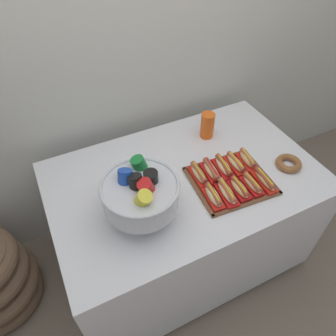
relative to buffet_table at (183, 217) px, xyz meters
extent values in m
plane|color=#7A6B5B|center=(0.00, 0.00, -0.42)|extent=(10.00, 10.00, 0.00)
cube|color=beige|center=(0.00, 0.61, 0.88)|extent=(6.00, 0.10, 2.60)
cube|color=silver|center=(0.00, 0.00, 0.00)|extent=(1.47, 0.93, 0.75)
cylinder|color=black|center=(0.62, -0.35, -0.40)|extent=(0.05, 0.05, 0.04)
cylinder|color=black|center=(-0.62, 0.35, -0.40)|extent=(0.05, 0.05, 0.04)
cylinder|color=black|center=(0.62, 0.35, -0.40)|extent=(0.05, 0.05, 0.04)
cube|color=brown|center=(0.20, -0.14, 0.38)|extent=(0.43, 0.39, 0.01)
cube|color=brown|center=(0.18, -0.32, 0.39)|extent=(0.41, 0.05, 0.01)
cube|color=brown|center=(0.21, 0.03, 0.39)|extent=(0.41, 0.05, 0.01)
cube|color=brown|center=(0.00, -0.13, 0.39)|extent=(0.04, 0.36, 0.01)
cube|color=brown|center=(0.39, -0.16, 0.39)|extent=(0.04, 0.36, 0.01)
cube|color=red|center=(0.04, -0.22, 0.39)|extent=(0.08, 0.16, 0.02)
ellipsoid|color=beige|center=(0.04, -0.22, 0.42)|extent=(0.06, 0.15, 0.04)
cylinder|color=#9E4C38|center=(0.04, -0.22, 0.43)|extent=(0.04, 0.14, 0.03)
cylinder|color=yellow|center=(0.04, -0.22, 0.44)|extent=(0.02, 0.12, 0.01)
cube|color=red|center=(0.11, -0.22, 0.39)|extent=(0.09, 0.19, 0.02)
ellipsoid|color=beige|center=(0.11, -0.22, 0.42)|extent=(0.07, 0.17, 0.04)
cylinder|color=#A8563D|center=(0.11, -0.22, 0.43)|extent=(0.05, 0.16, 0.03)
cylinder|color=yellow|center=(0.11, -0.22, 0.44)|extent=(0.02, 0.13, 0.01)
cube|color=#B21414|center=(0.19, -0.23, 0.39)|extent=(0.08, 0.16, 0.02)
ellipsoid|color=tan|center=(0.19, -0.23, 0.41)|extent=(0.06, 0.14, 0.04)
cylinder|color=brown|center=(0.19, -0.23, 0.43)|extent=(0.03, 0.14, 0.03)
cylinder|color=yellow|center=(0.19, -0.23, 0.44)|extent=(0.01, 0.12, 0.01)
cube|color=red|center=(0.26, -0.23, 0.39)|extent=(0.06, 0.15, 0.02)
ellipsoid|color=#E0BC7F|center=(0.26, -0.23, 0.41)|extent=(0.05, 0.14, 0.04)
cylinder|color=#9E4C38|center=(0.26, -0.23, 0.42)|extent=(0.04, 0.13, 0.03)
cylinder|color=yellow|center=(0.26, -0.23, 0.44)|extent=(0.01, 0.11, 0.01)
cube|color=red|center=(0.34, -0.24, 0.39)|extent=(0.07, 0.18, 0.02)
ellipsoid|color=tan|center=(0.34, -0.24, 0.41)|extent=(0.06, 0.17, 0.04)
cylinder|color=brown|center=(0.34, -0.24, 0.43)|extent=(0.04, 0.15, 0.03)
cylinder|color=yellow|center=(0.34, -0.24, 0.44)|extent=(0.02, 0.13, 0.01)
cube|color=red|center=(0.05, -0.05, 0.39)|extent=(0.07, 0.17, 0.02)
ellipsoid|color=#E0BC7F|center=(0.05, -0.05, 0.42)|extent=(0.06, 0.15, 0.04)
cylinder|color=#9E4C38|center=(0.05, -0.05, 0.43)|extent=(0.04, 0.15, 0.03)
cylinder|color=yellow|center=(0.05, -0.05, 0.44)|extent=(0.02, 0.13, 0.01)
cube|color=red|center=(0.13, -0.06, 0.39)|extent=(0.09, 0.17, 0.02)
ellipsoid|color=#E0BC7F|center=(0.13, -0.06, 0.41)|extent=(0.07, 0.16, 0.04)
cylinder|color=#A8563D|center=(0.13, -0.06, 0.43)|extent=(0.05, 0.16, 0.03)
cylinder|color=red|center=(0.13, -0.06, 0.44)|extent=(0.02, 0.13, 0.01)
cube|color=red|center=(0.20, -0.06, 0.39)|extent=(0.09, 0.18, 0.02)
ellipsoid|color=beige|center=(0.20, -0.06, 0.42)|extent=(0.07, 0.16, 0.04)
cylinder|color=brown|center=(0.20, -0.06, 0.43)|extent=(0.05, 0.16, 0.03)
cylinder|color=yellow|center=(0.20, -0.06, 0.44)|extent=(0.02, 0.13, 0.01)
cube|color=red|center=(0.28, -0.07, 0.39)|extent=(0.07, 0.17, 0.02)
ellipsoid|color=#E0BC7F|center=(0.28, -0.07, 0.42)|extent=(0.06, 0.15, 0.04)
cylinder|color=#A8563D|center=(0.28, -0.07, 0.43)|extent=(0.03, 0.15, 0.03)
cylinder|color=yellow|center=(0.28, -0.07, 0.44)|extent=(0.01, 0.13, 0.01)
cube|color=red|center=(0.35, -0.07, 0.39)|extent=(0.09, 0.16, 0.02)
ellipsoid|color=tan|center=(0.35, -0.07, 0.42)|extent=(0.07, 0.15, 0.04)
cylinder|color=#A8563D|center=(0.35, -0.07, 0.43)|extent=(0.05, 0.14, 0.03)
cylinder|color=yellow|center=(0.35, -0.07, 0.44)|extent=(0.02, 0.12, 0.01)
cylinder|color=silver|center=(-0.31, -0.14, 0.39)|extent=(0.19, 0.19, 0.02)
cone|color=silver|center=(-0.31, -0.14, 0.43)|extent=(0.07, 0.07, 0.07)
cylinder|color=silver|center=(-0.31, -0.14, 0.53)|extent=(0.35, 0.35, 0.12)
torus|color=silver|center=(-0.31, -0.14, 0.59)|extent=(0.36, 0.36, 0.02)
cylinder|color=black|center=(-0.25, -0.13, 0.58)|extent=(0.10, 0.09, 0.12)
cylinder|color=#197A33|center=(-0.26, -0.03, 0.58)|extent=(0.12, 0.11, 0.14)
cylinder|color=#1E47B2|center=(-0.36, -0.08, 0.58)|extent=(0.09, 0.11, 0.15)
cylinder|color=black|center=(-0.32, -0.13, 0.58)|extent=(0.09, 0.13, 0.14)
cylinder|color=yellow|center=(-0.34, -0.21, 0.58)|extent=(0.10, 0.11, 0.15)
cylinder|color=red|center=(-0.28, -0.17, 0.58)|extent=(0.13, 0.10, 0.14)
cylinder|color=#EA5B19|center=(0.28, 0.24, 0.43)|extent=(0.08, 0.08, 0.11)
cylinder|color=#EA5B19|center=(0.28, 0.24, 0.45)|extent=(0.08, 0.08, 0.11)
cylinder|color=#EA5B19|center=(0.28, 0.24, 0.47)|extent=(0.08, 0.08, 0.11)
cylinder|color=#EA5B19|center=(0.28, 0.24, 0.49)|extent=(0.08, 0.08, 0.11)
torus|color=brown|center=(0.55, -0.19, 0.40)|extent=(0.14, 0.14, 0.04)
camera|label=1|loc=(-0.60, -1.01, 1.61)|focal=33.47mm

